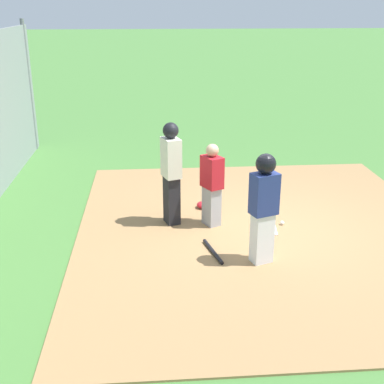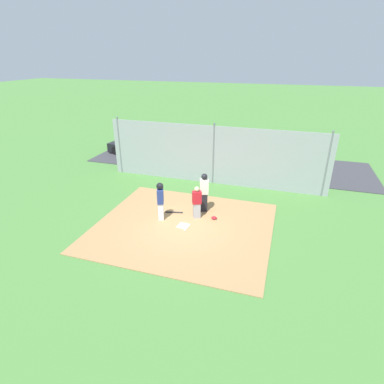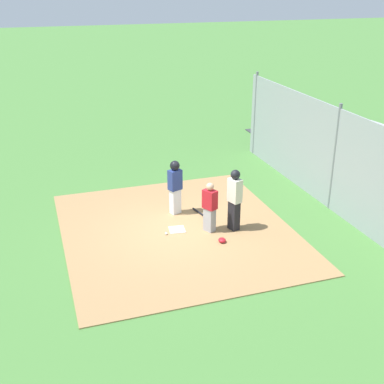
{
  "view_description": "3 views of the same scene",
  "coord_description": "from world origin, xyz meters",
  "px_view_note": "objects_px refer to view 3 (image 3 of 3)",
  "views": [
    {
      "loc": [
        7.89,
        -1.88,
        3.74
      ],
      "look_at": [
        -0.1,
        -1.24,
        0.73
      ],
      "focal_mm": 47.58,
      "sensor_mm": 36.0,
      "label": 1
    },
    {
      "loc": [
        -3.7,
        10.44,
        6.58
      ],
      "look_at": [
        0.06,
        -1.4,
        0.98
      ],
      "focal_mm": 28.61,
      "sensor_mm": 36.0,
      "label": 2
    },
    {
      "loc": [
        -12.35,
        3.62,
        6.7
      ],
      "look_at": [
        0.4,
        -0.59,
        0.98
      ],
      "focal_mm": 46.96,
      "sensor_mm": 36.0,
      "label": 3
    }
  ],
  "objects_px": {
    "parked_car_dark": "(321,127)",
    "umpire": "(235,198)",
    "baseball": "(166,234)",
    "home_plate": "(177,230)",
    "baseball_bat": "(200,213)",
    "parked_car_white": "(372,146)",
    "catcher_mask": "(222,240)",
    "runner": "(175,183)",
    "catcher": "(210,207)"
  },
  "relations": [
    {
      "from": "runner",
      "to": "parked_car_dark",
      "type": "bearing_deg",
      "value": 102.21
    },
    {
      "from": "catcher",
      "to": "catcher_mask",
      "type": "relative_size",
      "value": 6.12
    },
    {
      "from": "umpire",
      "to": "baseball_bat",
      "type": "xyz_separation_m",
      "value": [
        1.24,
        0.59,
        -0.94
      ]
    },
    {
      "from": "catcher",
      "to": "catcher_mask",
      "type": "height_order",
      "value": "catcher"
    },
    {
      "from": "catcher",
      "to": "runner",
      "type": "distance_m",
      "value": 1.57
    },
    {
      "from": "umpire",
      "to": "baseball_bat",
      "type": "bearing_deg",
      "value": -82.89
    },
    {
      "from": "umpire",
      "to": "catcher",
      "type": "bearing_deg",
      "value": -28.96
    },
    {
      "from": "catcher",
      "to": "catcher_mask",
      "type": "distance_m",
      "value": 1.03
    },
    {
      "from": "parked_car_white",
      "to": "runner",
      "type": "bearing_deg",
      "value": 98.17
    },
    {
      "from": "baseball",
      "to": "parked_car_dark",
      "type": "relative_size",
      "value": 0.02
    },
    {
      "from": "parked_car_dark",
      "to": "umpire",
      "type": "bearing_deg",
      "value": -39.31
    },
    {
      "from": "parked_car_white",
      "to": "baseball_bat",
      "type": "bearing_deg",
      "value": 101.46
    },
    {
      "from": "home_plate",
      "to": "parked_car_white",
      "type": "xyz_separation_m",
      "value": [
        3.39,
        -9.09,
        0.57
      ]
    },
    {
      "from": "baseball",
      "to": "parked_car_dark",
      "type": "distance_m",
      "value": 11.22
    },
    {
      "from": "baseball",
      "to": "parked_car_dark",
      "type": "xyz_separation_m",
      "value": [
        6.64,
        -9.04,
        0.55
      ]
    },
    {
      "from": "home_plate",
      "to": "umpire",
      "type": "xyz_separation_m",
      "value": [
        -0.45,
        -1.57,
        0.96
      ]
    },
    {
      "from": "parked_car_white",
      "to": "parked_car_dark",
      "type": "relative_size",
      "value": 1.0
    },
    {
      "from": "catcher_mask",
      "to": "baseball_bat",
      "type": "bearing_deg",
      "value": -0.4
    },
    {
      "from": "baseball_bat",
      "to": "catcher_mask",
      "type": "height_order",
      "value": "catcher_mask"
    },
    {
      "from": "umpire",
      "to": "parked_car_dark",
      "type": "bearing_deg",
      "value": -154.18
    },
    {
      "from": "runner",
      "to": "baseball_bat",
      "type": "height_order",
      "value": "runner"
    },
    {
      "from": "catcher",
      "to": "catcher_mask",
      "type": "bearing_deg",
      "value": 69.68
    },
    {
      "from": "runner",
      "to": "catcher_mask",
      "type": "distance_m",
      "value": 2.48
    },
    {
      "from": "parked_car_white",
      "to": "parked_car_dark",
      "type": "distance_m",
      "value": 3.08
    },
    {
      "from": "umpire",
      "to": "parked_car_white",
      "type": "xyz_separation_m",
      "value": [
        3.84,
        -7.52,
        -0.38
      ]
    },
    {
      "from": "parked_car_white",
      "to": "parked_car_dark",
      "type": "bearing_deg",
      "value": 1.56
    },
    {
      "from": "baseball_bat",
      "to": "catcher_mask",
      "type": "distance_m",
      "value": 1.87
    },
    {
      "from": "catcher",
      "to": "parked_car_white",
      "type": "bearing_deg",
      "value": 177.34
    },
    {
      "from": "baseball_bat",
      "to": "parked_car_white",
      "type": "xyz_separation_m",
      "value": [
        2.61,
        -8.11,
        0.55
      ]
    },
    {
      "from": "umpire",
      "to": "runner",
      "type": "bearing_deg",
      "value": -68.9
    },
    {
      "from": "umpire",
      "to": "parked_car_dark",
      "type": "relative_size",
      "value": 0.42
    },
    {
      "from": "home_plate",
      "to": "baseball_bat",
      "type": "relative_size",
      "value": 0.55
    },
    {
      "from": "baseball",
      "to": "parked_car_white",
      "type": "bearing_deg",
      "value": -69.25
    },
    {
      "from": "catcher",
      "to": "parked_car_white",
      "type": "height_order",
      "value": "catcher"
    },
    {
      "from": "baseball_bat",
      "to": "parked_car_white",
      "type": "relative_size",
      "value": 0.18
    },
    {
      "from": "baseball",
      "to": "umpire",
      "type": "bearing_deg",
      "value": -97.64
    },
    {
      "from": "baseball_bat",
      "to": "parked_car_dark",
      "type": "xyz_separation_m",
      "value": [
        5.66,
        -7.68,
        0.55
      ]
    },
    {
      "from": "runner",
      "to": "baseball_bat",
      "type": "bearing_deg",
      "value": 44.77
    },
    {
      "from": "runner",
      "to": "parked_car_dark",
      "type": "height_order",
      "value": "runner"
    },
    {
      "from": "parked_car_white",
      "to": "catcher_mask",
      "type": "bearing_deg",
      "value": 112.52
    },
    {
      "from": "umpire",
      "to": "parked_car_white",
      "type": "bearing_deg",
      "value": -171.29
    },
    {
      "from": "catcher_mask",
      "to": "parked_car_dark",
      "type": "height_order",
      "value": "parked_car_dark"
    },
    {
      "from": "runner",
      "to": "baseball",
      "type": "height_order",
      "value": "runner"
    },
    {
      "from": "umpire",
      "to": "baseball",
      "type": "xyz_separation_m",
      "value": [
        0.26,
        1.94,
        -0.93
      ]
    },
    {
      "from": "catcher",
      "to": "runner",
      "type": "bearing_deg",
      "value": -94.5
    },
    {
      "from": "baseball_bat",
      "to": "parked_car_white",
      "type": "distance_m",
      "value": 8.54
    },
    {
      "from": "home_plate",
      "to": "umpire",
      "type": "height_order",
      "value": "umpire"
    },
    {
      "from": "parked_car_white",
      "to": "parked_car_dark",
      "type": "height_order",
      "value": "same"
    },
    {
      "from": "umpire",
      "to": "parked_car_white",
      "type": "relative_size",
      "value": 0.42
    },
    {
      "from": "home_plate",
      "to": "baseball",
      "type": "bearing_deg",
      "value": 117.06
    }
  ]
}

